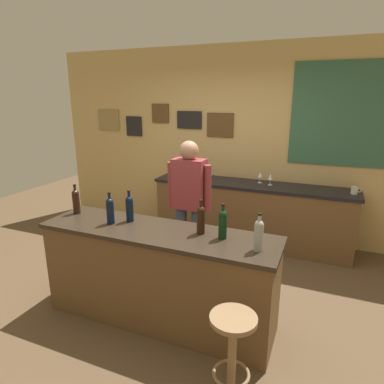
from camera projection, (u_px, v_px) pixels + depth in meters
ground_plane at (177, 296)px, 3.61m from camera, size 10.00×10.00×0.00m
back_wall at (235, 142)px, 5.01m from camera, size 6.00×0.09×2.80m
bar_counter at (159, 276)px, 3.13m from camera, size 2.21×0.60×0.92m
side_counter at (251, 214)px, 4.80m from camera, size 2.80×0.56×0.90m
bartender at (189, 201)px, 3.77m from camera, size 0.52×0.21×1.62m
bar_stool at (232, 345)px, 2.26m from camera, size 0.32×0.32×0.68m
wine_bottle_a at (76, 201)px, 3.40m from camera, size 0.07×0.07×0.31m
wine_bottle_b at (110, 210)px, 3.12m from camera, size 0.07×0.07×0.31m
wine_bottle_c at (130, 208)px, 3.18m from camera, size 0.07×0.07×0.31m
wine_bottle_d at (201, 219)px, 2.89m from camera, size 0.07×0.07×0.31m
wine_bottle_e at (223, 223)px, 2.79m from camera, size 0.07×0.07×0.31m
wine_bottle_f at (259, 234)px, 2.57m from camera, size 0.07×0.07×0.31m
wine_glass_a at (178, 169)px, 5.14m from camera, size 0.07×0.07×0.16m
wine_glass_b at (260, 175)px, 4.70m from camera, size 0.07×0.07×0.16m
wine_glass_c at (270, 177)px, 4.58m from camera, size 0.07×0.07×0.16m
coffee_mug at (355, 190)px, 4.17m from camera, size 0.12×0.08×0.09m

